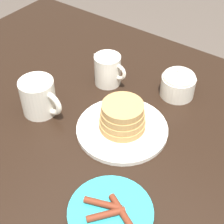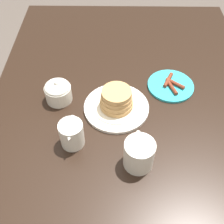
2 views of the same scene
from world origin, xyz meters
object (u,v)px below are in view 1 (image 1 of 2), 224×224
at_px(creamer_pitcher, 107,69).
at_px(coffee_mug, 39,97).
at_px(pancake_plate, 122,122).
at_px(sugar_bowl, 178,83).
at_px(side_plate_bacon, 110,212).

bearing_deg(creamer_pitcher, coffee_mug, -108.56).
distance_m(pancake_plate, coffee_mug, 0.23).
distance_m(pancake_plate, sugar_bowl, 0.21).
distance_m(coffee_mug, creamer_pitcher, 0.22).
height_order(pancake_plate, coffee_mug, coffee_mug).
bearing_deg(pancake_plate, sugar_bowl, 78.07).
distance_m(pancake_plate, side_plate_bacon, 0.24).
bearing_deg(side_plate_bacon, creamer_pitcher, 127.19).
distance_m(creamer_pitcher, sugar_bowl, 0.20).
bearing_deg(side_plate_bacon, sugar_bowl, 99.67).
distance_m(pancake_plate, creamer_pitcher, 0.20).
relative_size(pancake_plate, sugar_bowl, 2.43).
distance_m(coffee_mug, sugar_bowl, 0.38).
bearing_deg(coffee_mug, pancake_plate, 16.99).
xyz_separation_m(pancake_plate, sugar_bowl, (0.04, 0.21, 0.01)).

